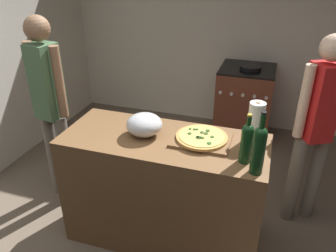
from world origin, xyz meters
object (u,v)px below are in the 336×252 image
at_px(wine_bottle_dark, 259,148).
at_px(person_in_stripes, 50,102).
at_px(wine_bottle_green, 247,141).
at_px(stove, 244,103).
at_px(person_in_red, 316,125).
at_px(paper_towel_roll, 256,122).
at_px(pizza, 202,137).
at_px(mixing_bowl, 144,125).

xyz_separation_m(wine_bottle_dark, person_in_stripes, (-1.73, 0.42, -0.12)).
xyz_separation_m(wine_bottle_green, stove, (-0.18, 1.99, -0.60)).
height_order(stove, person_in_red, person_in_red).
distance_m(paper_towel_roll, person_in_stripes, 1.68).
xyz_separation_m(wine_bottle_green, wine_bottle_dark, (0.08, -0.10, 0.03)).
relative_size(wine_bottle_dark, person_in_red, 0.25).
height_order(wine_bottle_dark, person_in_red, person_in_red).
bearing_deg(pizza, paper_towel_roll, 19.13).
relative_size(person_in_stripes, person_in_red, 1.05).
height_order(paper_towel_roll, person_in_red, person_in_red).
distance_m(paper_towel_roll, wine_bottle_dark, 0.39).
bearing_deg(wine_bottle_dark, mixing_bowl, 164.04).
relative_size(pizza, paper_towel_roll, 1.24).
height_order(pizza, person_in_red, person_in_red).
height_order(wine_bottle_green, person_in_red, person_in_red).
bearing_deg(wine_bottle_dark, wine_bottle_green, 128.17).
xyz_separation_m(mixing_bowl, person_in_stripes, (-0.93, 0.19, -0.03)).
xyz_separation_m(paper_towel_roll, stove, (-0.21, 1.71, -0.60)).
distance_m(pizza, wine_bottle_dark, 0.49).
xyz_separation_m(wine_bottle_green, person_in_red, (0.46, 0.68, -0.15)).
height_order(mixing_bowl, person_in_red, person_in_red).
bearing_deg(wine_bottle_green, wine_bottle_dark, -51.83).
xyz_separation_m(stove, person_in_red, (0.65, -1.31, 0.45)).
distance_m(mixing_bowl, paper_towel_roll, 0.77).
bearing_deg(person_in_red, person_in_stripes, -170.41).
bearing_deg(paper_towel_roll, person_in_stripes, 178.79).
bearing_deg(wine_bottle_dark, stove, 97.10).
bearing_deg(person_in_red, paper_towel_roll, -137.92).
relative_size(paper_towel_roll, wine_bottle_dark, 0.72).
xyz_separation_m(paper_towel_roll, person_in_red, (0.44, 0.39, -0.15)).
relative_size(wine_bottle_green, person_in_red, 0.21).
xyz_separation_m(paper_towel_roll, person_in_stripes, (-1.68, 0.04, -0.09)).
bearing_deg(stove, mixing_bowl, -106.17).
xyz_separation_m(mixing_bowl, stove, (0.54, 1.86, -0.54)).
xyz_separation_m(pizza, wine_bottle_dark, (0.39, -0.27, 0.14)).
bearing_deg(mixing_bowl, wine_bottle_green, -10.23).
relative_size(mixing_bowl, person_in_red, 0.16).
distance_m(wine_bottle_green, person_in_stripes, 1.69).
relative_size(pizza, person_in_red, 0.23).
distance_m(pizza, paper_towel_roll, 0.38).
distance_m(mixing_bowl, wine_bottle_dark, 0.84).
bearing_deg(mixing_bowl, pizza, 5.34).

